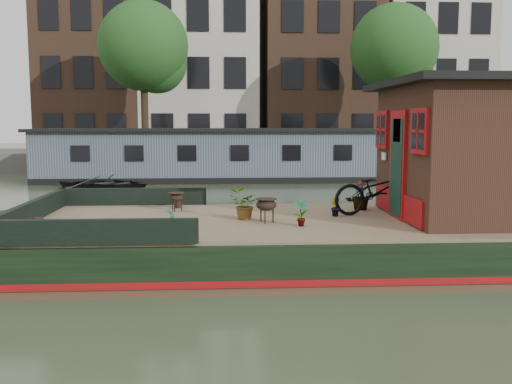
{
  "coord_description": "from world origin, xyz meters",
  "views": [
    {
      "loc": [
        -2.66,
        -9.82,
        2.32
      ],
      "look_at": [
        -2.05,
        0.5,
        1.07
      ],
      "focal_mm": 40.0,
      "sensor_mm": 36.0,
      "label": 1
    }
  ],
  "objects": [
    {
      "name": "houseboat_hull",
      "position": [
        -1.33,
        0.0,
        0.27
      ],
      "size": [
        14.01,
        4.02,
        0.6
      ],
      "color": "black",
      "rests_on": "ground"
    },
    {
      "name": "potted_plant_a",
      "position": [
        -1.39,
        -0.71,
        0.87
      ],
      "size": [
        0.27,
        0.21,
        0.44
      ],
      "primitive_type": "imported",
      "rotation": [
        0.0,
        0.0,
        0.26
      ],
      "color": "#98432B",
      "rests_on": "houseboat_deck"
    },
    {
      "name": "tree_left",
      "position": [
        -6.36,
        19.07,
        5.89
      ],
      "size": [
        4.4,
        4.4,
        7.4
      ],
      "color": "#332316",
      "rests_on": "quay"
    },
    {
      "name": "houseboat_deck",
      "position": [
        0.0,
        0.0,
        0.62
      ],
      "size": [
        11.8,
        3.8,
        0.05
      ],
      "primitive_type": "cube",
      "color": "#816F4F",
      "rests_on": "houseboat_hull"
    },
    {
      "name": "tree_right",
      "position": [
        6.14,
        19.07,
        5.89
      ],
      "size": [
        4.4,
        4.4,
        7.4
      ],
      "color": "#332316",
      "rests_on": "quay"
    },
    {
      "name": "townhouse_row",
      "position": [
        0.15,
        27.5,
        7.9
      ],
      "size": [
        27.25,
        8.0,
        16.5
      ],
      "color": "brown",
      "rests_on": "ground"
    },
    {
      "name": "potted_plant_c",
      "position": [
        -2.3,
        0.01,
        0.91
      ],
      "size": [
        0.54,
        0.49,
        0.53
      ],
      "primitive_type": "imported",
      "rotation": [
        0.0,
        0.0,
        3.32
      ],
      "color": "#A15C2E",
      "rests_on": "houseboat_deck"
    },
    {
      "name": "far_houseboat",
      "position": [
        0.0,
        14.0,
        0.97
      ],
      "size": [
        20.4,
        4.4,
        2.11
      ],
      "color": "slate",
      "rests_on": "ground"
    },
    {
      "name": "bow_bulwark",
      "position": [
        -5.07,
        0.0,
        0.82
      ],
      "size": [
        3.0,
        4.0,
        0.35
      ],
      "color": "black",
      "rests_on": "houseboat_deck"
    },
    {
      "name": "cabin",
      "position": [
        2.19,
        0.0,
        1.88
      ],
      "size": [
        4.0,
        3.5,
        2.42
      ],
      "color": "black",
      "rests_on": "houseboat_deck"
    },
    {
      "name": "bicycle",
      "position": [
        0.2,
        0.45,
        1.1
      ],
      "size": [
        1.79,
        0.91,
        0.9
      ],
      "primitive_type": "imported",
      "rotation": [
        0.0,
        0.0,
        1.76
      ],
      "color": "black",
      "rests_on": "houseboat_deck"
    },
    {
      "name": "ground",
      "position": [
        0.0,
        0.0,
        0.0
      ],
      "size": [
        120.0,
        120.0,
        0.0
      ],
      "primitive_type": "plane",
      "color": "#363F28",
      "rests_on": "ground"
    },
    {
      "name": "potted_plant_d",
      "position": [
        0.02,
        1.02,
        0.95
      ],
      "size": [
        0.44,
        0.44,
        0.6
      ],
      "primitive_type": "imported",
      "rotation": [
        0.0,
        0.0,
        5.09
      ],
      "color": "#9A312A",
      "rests_on": "houseboat_deck"
    },
    {
      "name": "brazier_rear",
      "position": [
        -3.55,
        1.06,
        0.83
      ],
      "size": [
        0.38,
        0.38,
        0.36
      ],
      "primitive_type": null,
      "rotation": [
        0.0,
        0.0,
        0.16
      ],
      "color": "black",
      "rests_on": "houseboat_deck"
    },
    {
      "name": "quay",
      "position": [
        0.0,
        20.5,
        0.45
      ],
      "size": [
        60.0,
        6.0,
        0.9
      ],
      "primitive_type": "cube",
      "color": "#47443F",
      "rests_on": "ground"
    },
    {
      "name": "bollard_stbd",
      "position": [
        -5.6,
        -0.67,
        0.74
      ],
      "size": [
        0.16,
        0.16,
        0.18
      ],
      "primitive_type": "cylinder",
      "color": "black",
      "rests_on": "houseboat_deck"
    },
    {
      "name": "potted_plant_e",
      "position": [
        -3.5,
        -0.69,
        0.8
      ],
      "size": [
        0.18,
        0.19,
        0.3
      ],
      "primitive_type": "imported",
      "rotation": [
        0.0,
        0.0,
        0.91
      ],
      "color": "brown",
      "rests_on": "houseboat_deck"
    },
    {
      "name": "dinghy",
      "position": [
        -6.75,
        10.37,
        0.35
      ],
      "size": [
        4.03,
        3.56,
        0.69
      ],
      "primitive_type": "imported",
      "rotation": [
        0.0,
        0.0,
        1.14
      ],
      "color": "black",
      "rests_on": "ground"
    },
    {
      "name": "bollard_port",
      "position": [
        -3.55,
        1.44,
        0.76
      ],
      "size": [
        0.19,
        0.19,
        0.22
      ],
      "primitive_type": "cylinder",
      "color": "black",
      "rests_on": "houseboat_deck"
    },
    {
      "name": "brazier_front",
      "position": [
        -1.92,
        -0.32,
        0.86
      ],
      "size": [
        0.44,
        0.44,
        0.41
      ],
      "primitive_type": null,
      "rotation": [
        0.0,
        0.0,
        0.17
      ],
      "color": "black",
      "rests_on": "houseboat_deck"
    },
    {
      "name": "potted_plant_b",
      "position": [
        -0.63,
        0.29,
        0.82
      ],
      "size": [
        0.19,
        0.22,
        0.34
      ],
      "primitive_type": "imported",
      "rotation": [
        0.0,
        0.0,
        1.8
      ],
      "color": "brown",
      "rests_on": "houseboat_deck"
    }
  ]
}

